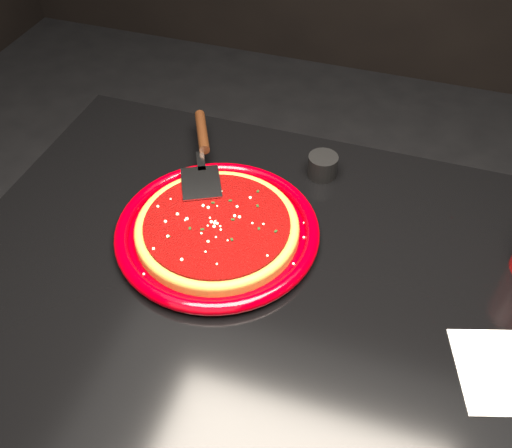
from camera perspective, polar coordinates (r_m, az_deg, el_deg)
The scene contains 10 objects.
table at distance 1.23m, azimuth 4.20°, elevation -17.67°, with size 1.20×0.80×0.75m, color black.
plate at distance 0.98m, azimuth -3.88°, elevation -0.69°, with size 0.35×0.35×0.03m, color #7D0006.
pizza_crust at distance 0.98m, azimuth -3.90°, elevation -0.53°, with size 0.28×0.28×0.01m, color brown.
pizza_crust_rim at distance 0.97m, azimuth -3.92°, elevation -0.24°, with size 0.28×0.28×0.02m, color brown.
pizza_sauce at distance 0.97m, azimuth -3.93°, elevation -0.03°, with size 0.25×0.25×0.01m, color #6C0605.
parmesan_dusting at distance 0.96m, azimuth -3.95°, elevation 0.26°, with size 0.24×0.24×0.01m, color beige, non-canonical shape.
basil_flecks at distance 0.96m, azimuth -3.95°, elevation 0.22°, with size 0.22×0.22×0.00m, color black, non-canonical shape.
pizza_server at distance 1.09m, azimuth -5.37°, elevation 7.01°, with size 0.08×0.30×0.02m, color silver, non-canonical shape.
napkin_a at distance 0.90m, azimuth 23.70°, elevation -13.32°, with size 0.14×0.14×0.00m, color white.
ramekin at distance 1.10m, azimuth 6.67°, elevation 5.80°, with size 0.06×0.06×0.04m, color black.
Camera 1 is at (0.09, -0.55, 1.47)m, focal length 40.00 mm.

